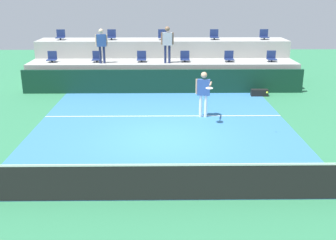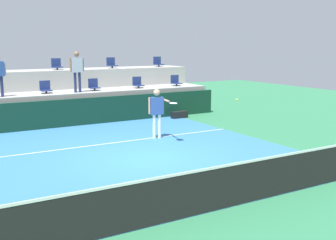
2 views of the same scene
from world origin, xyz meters
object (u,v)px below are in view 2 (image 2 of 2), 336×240
at_px(stadium_chair_upper_center, 57,65).
at_px(tennis_ball, 237,100).
at_px(tennis_player, 157,108).
at_px(equipment_bag, 179,115).
at_px(spectator_in_grey, 77,68).
at_px(stadium_chair_lower_right, 138,83).
at_px(stadium_chair_lower_mid_left, 46,88).
at_px(stadium_chair_upper_far_right, 158,62).
at_px(stadium_chair_upper_right, 112,64).
at_px(stadium_chair_lower_far_right, 176,81).
at_px(stadium_chair_lower_mid_right, 94,86).

xyz_separation_m(stadium_chair_upper_center, tennis_ball, (3.35, -8.82, -0.84)).
height_order(tennis_player, equipment_bag, tennis_player).
distance_m(tennis_player, spectator_in_grey, 4.92).
relative_size(stadium_chair_lower_right, equipment_bag, 0.68).
height_order(stadium_chair_lower_mid_left, spectator_in_grey, spectator_in_grey).
bearing_deg(stadium_chair_upper_far_right, equipment_bag, -104.45).
height_order(stadium_chair_upper_center, tennis_player, stadium_chair_upper_center).
distance_m(stadium_chair_upper_center, stadium_chair_upper_right, 2.71).
xyz_separation_m(stadium_chair_lower_far_right, tennis_player, (-3.79, -4.97, -0.40)).
height_order(stadium_chair_lower_mid_right, tennis_ball, stadium_chair_lower_mid_right).
xyz_separation_m(stadium_chair_upper_center, stadium_chair_upper_right, (2.71, 0.00, 0.00)).
height_order(tennis_player, spectator_in_grey, spectator_in_grey).
xyz_separation_m(stadium_chair_upper_far_right, tennis_player, (-3.80, -6.77, -1.25)).
xyz_separation_m(stadium_chair_lower_mid_right, stadium_chair_upper_right, (1.62, 1.80, 0.85)).
xyz_separation_m(stadium_chair_lower_right, spectator_in_grey, (-3.01, -0.38, 0.82)).
relative_size(stadium_chair_lower_mid_right, equipment_bag, 0.68).
bearing_deg(stadium_chair_lower_mid_left, stadium_chair_lower_right, 0.00).
bearing_deg(tennis_player, stadium_chair_upper_center, 102.74).
xyz_separation_m(stadium_chair_lower_right, stadium_chair_lower_far_right, (2.07, 0.00, 0.00)).
bearing_deg(stadium_chair_lower_right, stadium_chair_lower_mid_left, 180.00).
bearing_deg(stadium_chair_lower_mid_right, tennis_player, -84.99).
xyz_separation_m(stadium_chair_upper_far_right, equipment_bag, (-0.94, -3.64, -2.16)).
distance_m(stadium_chair_lower_mid_right, tennis_ball, 7.38).
distance_m(stadium_chair_lower_right, tennis_ball, 7.02).
relative_size(stadium_chair_lower_right, stadium_chair_upper_right, 1.00).
relative_size(stadium_chair_lower_mid_left, tennis_player, 0.30).
bearing_deg(tennis_ball, stadium_chair_upper_center, 110.78).
height_order(stadium_chair_upper_center, equipment_bag, stadium_chair_upper_center).
xyz_separation_m(tennis_ball, equipment_bag, (1.05, 5.19, -1.33)).
bearing_deg(stadium_chair_lower_mid_right, stadium_chair_upper_far_right, 23.01).
relative_size(stadium_chair_lower_right, stadium_chair_lower_far_right, 1.00).
xyz_separation_m(stadium_chair_lower_mid_left, stadium_chair_lower_mid_right, (2.11, 0.00, 0.00)).
bearing_deg(stadium_chair_lower_mid_right, stadium_chair_lower_mid_left, 180.00).
height_order(stadium_chair_lower_right, tennis_player, stadium_chair_lower_right).
distance_m(stadium_chair_lower_mid_left, tennis_player, 5.60).
relative_size(stadium_chair_lower_right, stadium_chair_upper_far_right, 1.00).
bearing_deg(stadium_chair_lower_far_right, tennis_ball, -105.69).
xyz_separation_m(stadium_chair_lower_right, stadium_chair_upper_far_right, (2.09, 1.80, 0.85)).
bearing_deg(stadium_chair_lower_mid_right, equipment_bag, -29.12).
bearing_deg(stadium_chair_upper_right, spectator_in_grey, -138.64).
bearing_deg(stadium_chair_lower_mid_right, stadium_chair_upper_right, 48.02).
bearing_deg(stadium_chair_lower_far_right, stadium_chair_lower_mid_right, 180.00).
bearing_deg(stadium_chair_upper_far_right, tennis_player, -119.31).
height_order(spectator_in_grey, equipment_bag, spectator_in_grey).
xyz_separation_m(stadium_chair_lower_far_right, tennis_ball, (-1.97, -7.02, 0.01)).
bearing_deg(tennis_player, stadium_chair_upper_far_right, 60.69).
xyz_separation_m(stadium_chair_lower_mid_left, spectator_in_grey, (1.25, -0.38, 0.82)).
bearing_deg(stadium_chair_lower_right, spectator_in_grey, -172.74).
xyz_separation_m(stadium_chair_upper_center, stadium_chair_upper_far_right, (5.33, 0.00, 0.00)).
bearing_deg(stadium_chair_lower_mid_left, stadium_chair_upper_far_right, 15.83).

